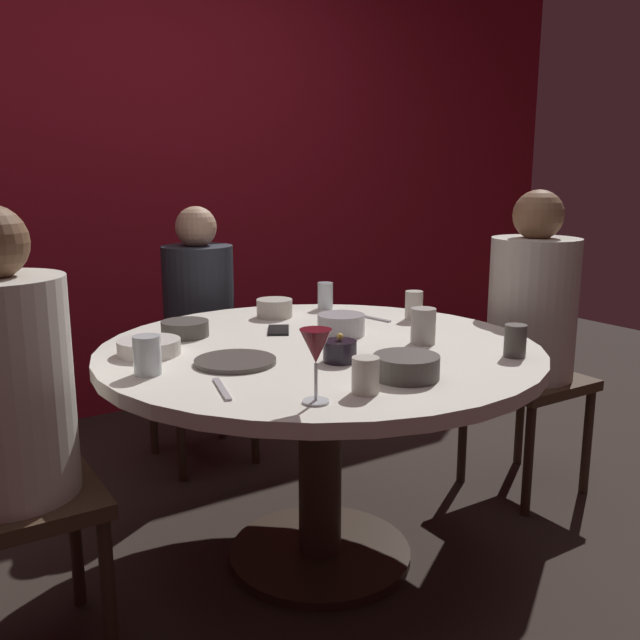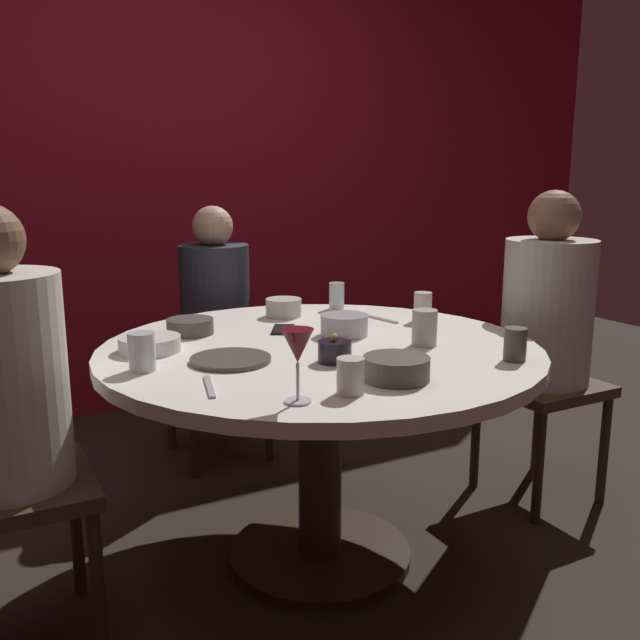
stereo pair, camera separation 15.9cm
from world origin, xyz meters
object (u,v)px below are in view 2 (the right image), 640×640
bowl_rice_portion (190,326)px  cup_beside_wine (515,344)px  seated_diner_left (1,387)px  seated_diner_back (215,305)px  cup_near_candle (337,296)px  bowl_small_white (398,368)px  wine_glass (298,349)px  cup_center_front (142,352)px  bowl_serving_large (344,325)px  cup_far_edge (425,328)px  dinner_plate (231,359)px  bowl_salad_center (150,344)px  seated_diner_right (547,314)px  dining_table (320,389)px  cell_phone (283,329)px  cup_by_right_diner (350,376)px  cup_by_left_diner (423,307)px  bowl_sauce_side (284,308)px  candle_holder (335,351)px

bowl_rice_portion → cup_beside_wine: bearing=-46.7°
seated_diner_left → seated_diner_back: seated_diner_left is taller
cup_near_candle → bowl_small_white: bearing=-110.0°
cup_near_candle → cup_beside_wine: 0.91m
wine_glass → cup_near_candle: 1.14m
cup_beside_wine → cup_center_front: bearing=157.4°
bowl_serving_large → cup_beside_wine: (0.27, -0.50, 0.01)m
cup_far_edge → seated_diner_left: bearing=172.5°
dinner_plate → bowl_salad_center: (-0.17, 0.23, 0.02)m
wine_glass → cup_beside_wine: 0.71m
bowl_salad_center → cup_beside_wine: bearing=-33.8°
seated_diner_right → bowl_serving_large: bearing=-5.4°
seated_diner_back → dinner_plate: bearing=-17.2°
dining_table → wine_glass: size_ratio=7.78×
dining_table → cell_phone: bearing=93.7°
cup_by_right_diner → seated_diner_back: bearing=83.5°
seated_diner_back → cup_center_front: size_ratio=10.63×
bowl_salad_center → cup_by_right_diner: cup_by_right_diner is taller
seated_diner_right → cup_by_left_diner: seated_diner_right is taller
bowl_sauce_side → cup_center_front: 0.80m
wine_glass → cell_phone: 0.76m
bowl_small_white → cup_far_edge: size_ratio=1.54×
cup_near_candle → cup_by_right_diner: size_ratio=1.16×
bowl_small_white → cup_center_front: size_ratio=1.65×
seated_diner_left → dinner_plate: 0.59m
candle_holder → bowl_salad_center: size_ratio=0.52×
seated_diner_right → cup_by_right_diner: bearing=22.1°
cup_center_front → wine_glass: bearing=-59.9°
bowl_sauce_side → seated_diner_back: bearing=99.7°
cup_near_candle → cup_beside_wine: (0.07, -0.91, -0.00)m
bowl_salad_center → cup_near_candle: size_ratio=1.77×
dinner_plate → bowl_sauce_side: bearing=51.3°
seated_diner_back → cup_beside_wine: size_ratio=11.71×
bowl_small_white → cup_beside_wine: bearing=-0.5°
seated_diner_left → cup_by_right_diner: seated_diner_left is taller
wine_glass → cup_by_left_diner: bearing=36.8°
bowl_serving_large → bowl_salad_center: bearing=171.2°
bowl_serving_large → candle_holder: bearing=-124.8°
cup_near_candle → bowl_sauce_side: bearing=-172.1°
bowl_serving_large → cup_far_edge: size_ratio=1.39×
bowl_serving_large → cup_center_front: bearing=-171.8°
seated_diner_back → bowl_salad_center: 0.93m
bowl_small_white → cup_beside_wine: cup_beside_wine is taller
dining_table → cup_near_candle: 0.62m
bowl_serving_large → bowl_salad_center: bowl_serving_large is taller
dinner_plate → cup_by_right_diner: bearing=-69.6°
seated_diner_right → cup_center_front: seated_diner_right is taller
bowl_serving_large → bowl_sauce_side: (-0.05, 0.37, -0.00)m
bowl_sauce_side → bowl_rice_portion: size_ratio=0.86×
candle_holder → cup_near_candle: cup_near_candle is taller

